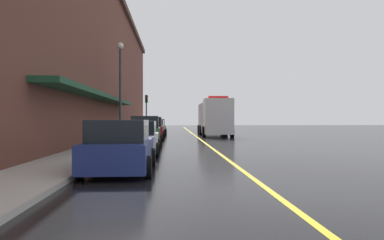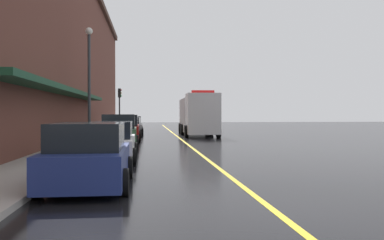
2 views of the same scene
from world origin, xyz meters
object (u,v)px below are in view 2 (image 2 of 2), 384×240
(parked_car_0, at_px, (89,157))
(parking_meter_1, at_px, (114,123))
(parked_car_1, at_px, (112,142))
(traffic_light_near, at_px, (120,101))
(parked_car_4, at_px, (129,127))
(parked_car_2, at_px, (119,133))
(parked_car_5, at_px, (132,125))
(box_truck, at_px, (198,115))
(parked_car_3, at_px, (125,129))
(street_lamp_left, at_px, (89,72))
(parking_meter_0, at_px, (111,124))

(parked_car_0, bearing_deg, parking_meter_1, 2.98)
(parked_car_1, relative_size, traffic_light_near, 1.12)
(parked_car_4, xyz_separation_m, parking_meter_1, (-1.42, 1.75, 0.31))
(parked_car_2, relative_size, parked_car_5, 1.01)
(box_truck, xyz_separation_m, parking_meter_1, (-7.22, 0.73, -0.71))
(box_truck, bearing_deg, parked_car_1, -16.92)
(parked_car_3, distance_m, traffic_light_near, 13.92)
(parked_car_2, relative_size, street_lamp_left, 0.63)
(parking_meter_0, bearing_deg, parked_car_3, -73.65)
(box_truck, height_order, parking_meter_1, box_truck)
(parked_car_1, height_order, parked_car_4, parked_car_4)
(parked_car_5, distance_m, street_lamp_left, 14.41)
(parked_car_0, relative_size, parked_car_2, 0.96)
(parking_meter_0, height_order, parking_meter_1, same)
(parked_car_0, height_order, street_lamp_left, street_lamp_left)
(parked_car_2, relative_size, parked_car_3, 0.95)
(parked_car_3, relative_size, parking_meter_0, 3.48)
(parked_car_3, xyz_separation_m, traffic_light_near, (-1.32, 13.67, 2.31))
(parked_car_1, distance_m, street_lamp_left, 9.62)
(street_lamp_left, distance_m, traffic_light_near, 16.84)
(parking_meter_1, bearing_deg, parked_car_1, -85.47)
(box_truck, relative_size, traffic_light_near, 2.16)
(parking_meter_0, bearing_deg, parked_car_5, 76.53)
(parked_car_4, distance_m, parking_meter_1, 2.28)
(parking_meter_0, bearing_deg, box_truck, 13.35)
(parked_car_0, bearing_deg, traffic_light_near, 2.18)
(parked_car_3, distance_m, parking_meter_0, 4.93)
(parked_car_4, relative_size, parking_meter_0, 3.26)
(parked_car_5, bearing_deg, box_truck, -127.90)
(parked_car_2, relative_size, parking_meter_1, 3.30)
(parked_car_3, xyz_separation_m, parked_car_4, (0.04, 5.42, -0.09))
(parked_car_2, xyz_separation_m, traffic_light_near, (-1.31, 19.49, 2.30))
(parked_car_0, distance_m, parked_car_1, 5.68)
(parked_car_0, height_order, traffic_light_near, traffic_light_near)
(box_truck, distance_m, parking_meter_0, 7.45)
(parked_car_4, xyz_separation_m, street_lamp_left, (-2.02, -8.53, 3.65))
(box_truck, height_order, parking_meter_0, box_truck)
(parked_car_1, bearing_deg, parked_car_4, -0.42)
(street_lamp_left, bearing_deg, parking_meter_0, 85.62)
(parking_meter_1, distance_m, street_lamp_left, 10.83)
(parked_car_0, height_order, parked_car_4, parked_car_0)
(parked_car_3, distance_m, parked_car_4, 5.42)
(parked_car_1, height_order, street_lamp_left, street_lamp_left)
(parked_car_5, xyz_separation_m, parking_meter_1, (-1.43, -3.52, 0.29))
(parked_car_3, xyz_separation_m, parking_meter_1, (-1.38, 7.17, 0.22))
(parked_car_0, bearing_deg, parked_car_4, -0.33)
(parking_meter_0, xyz_separation_m, parking_meter_1, (0.00, 2.45, 0.00))
(parked_car_5, relative_size, parking_meter_0, 3.27)
(parked_car_5, relative_size, street_lamp_left, 0.63)
(parked_car_4, relative_size, parking_meter_1, 3.26)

